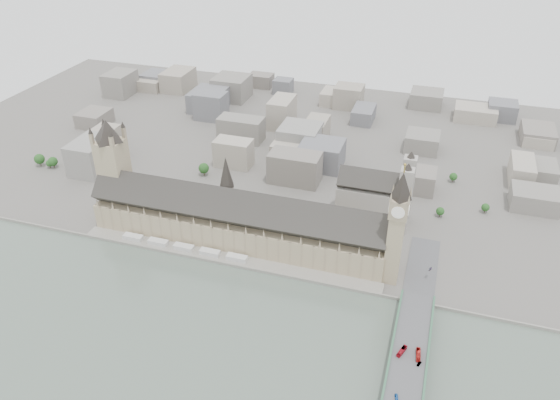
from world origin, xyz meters
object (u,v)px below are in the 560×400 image
(victoria_tower, at_px, (113,165))
(car_approach, at_px, (430,269))
(elizabeth_tower, at_px, (397,221))
(palace_of_westminster, at_px, (236,221))
(westminster_bridge, at_px, (407,370))
(westminster_abbey, at_px, (376,196))
(car_blue, at_px, (396,397))
(red_bus_north, at_px, (402,351))
(red_bus_south, at_px, (418,355))
(car_silver, at_px, (419,364))

(victoria_tower, relative_size, car_approach, 22.47)
(elizabeth_tower, bearing_deg, palace_of_westminster, 175.15)
(westminster_bridge, height_order, car_approach, car_approach)
(car_approach, bearing_deg, westminster_abbey, 144.06)
(palace_of_westminster, distance_m, car_approach, 168.67)
(car_blue, bearing_deg, car_approach, 72.64)
(victoria_tower, xyz_separation_m, red_bus_north, (278.93, -104.19, -43.39))
(westminster_abbey, distance_m, red_bus_north, 179.68)
(car_approach, bearing_deg, car_blue, -76.92)
(elizabeth_tower, bearing_deg, car_approach, 18.57)
(palace_of_westminster, distance_m, red_bus_north, 185.28)
(westminster_abbey, relative_size, car_blue, 14.12)
(victoria_tower, xyz_separation_m, red_bus_south, (289.74, -103.99, -43.34))
(victoria_tower, xyz_separation_m, westminster_abbey, (232.92, 69.00, -30.12))
(palace_of_westminster, relative_size, car_silver, 59.95)
(victoria_tower, xyz_separation_m, westminster_bridge, (284.00, -113.50, -50.08))
(palace_of_westminster, xyz_separation_m, car_blue, (158.27, -135.64, -11.63))
(victoria_tower, height_order, westminster_bridge, victoria_tower)
(westminster_abbey, xyz_separation_m, car_approach, (57.33, -76.84, -14.19))
(westminster_abbey, bearing_deg, red_bus_north, -75.12)
(westminster_abbey, relative_size, red_bus_south, 5.87)
(car_blue, relative_size, car_silver, 1.09)
(car_blue, xyz_separation_m, car_approach, (9.99, 134.10, -0.17))
(red_bus_north, height_order, car_approach, red_bus_north)
(elizabeth_tower, xyz_separation_m, car_silver, (30.97, -92.97, -47.11))
(victoria_tower, relative_size, red_bus_south, 8.64)
(westminster_abbey, bearing_deg, westminster_bridge, -74.36)
(palace_of_westminster, distance_m, car_blue, 208.76)
(red_bus_north, bearing_deg, car_approach, 103.38)
(westminster_bridge, height_order, westminster_abbey, westminster_abbey)
(car_blue, bearing_deg, palace_of_westminster, 126.30)
(red_bus_north, distance_m, car_approach, 97.02)
(victoria_tower, xyz_separation_m, car_blue, (280.27, -141.94, -44.13))
(westminster_abbey, height_order, car_approach, westminster_abbey)
(palace_of_westminster, distance_m, car_silver, 199.11)
(red_bus_south, bearing_deg, westminster_abbey, 102.99)
(elizabeth_tower, height_order, westminster_bridge, elizabeth_tower)
(westminster_bridge, bearing_deg, westminster_abbey, 105.64)
(palace_of_westminster, height_order, red_bus_south, palace_of_westminster)
(westminster_abbey, bearing_deg, victoria_tower, -163.50)
(westminster_bridge, xyz_separation_m, westminster_abbey, (-51.08, 182.50, 19.96))
(palace_of_westminster, bearing_deg, car_blue, -40.60)
(elizabeth_tower, xyz_separation_m, car_approach, (30.25, 10.16, -47.19))
(elizabeth_tower, xyz_separation_m, westminster_bridge, (24.00, -95.50, -52.96))
(westminster_bridge, xyz_separation_m, red_bus_south, (5.74, 9.51, 6.74))
(westminster_bridge, xyz_separation_m, car_approach, (6.25, 105.66, 5.77))
(palace_of_westminster, height_order, car_approach, palace_of_westminster)
(car_blue, bearing_deg, victoria_tower, 140.04)
(westminster_abbey, bearing_deg, car_silver, -72.12)
(victoria_tower, relative_size, red_bus_north, 8.89)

